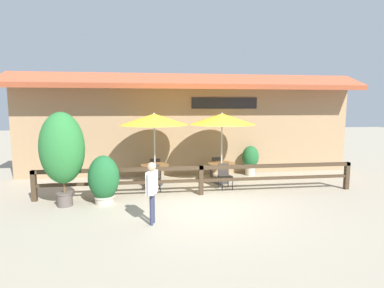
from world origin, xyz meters
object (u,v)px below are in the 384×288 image
at_px(dining_table_near, 155,169).
at_px(dining_table_middle, 221,167).
at_px(chair_middle_streetside, 225,175).
at_px(potted_plant_entrance_palm, 104,179).
at_px(chair_near_wallside, 155,168).
at_px(patio_umbrella_near, 154,119).
at_px(pedestrian, 152,185).
at_px(potted_plant_broad_leaf, 250,159).
at_px(patio_umbrella_middle, 222,119).
at_px(potted_plant_small_flowering, 62,150).
at_px(chair_near_streetside, 154,176).
at_px(chair_middle_wallside, 216,166).

height_order(dining_table_near, dining_table_middle, same).
distance_m(chair_middle_streetside, potted_plant_entrance_palm, 4.09).
relative_size(chair_near_wallside, dining_table_middle, 0.84).
bearing_deg(potted_plant_entrance_palm, patio_umbrella_near, 52.37).
bearing_deg(dining_table_middle, dining_table_near, 179.27).
bearing_deg(pedestrian, potted_plant_broad_leaf, -23.80).
height_order(patio_umbrella_middle, potted_plant_small_flowering, potted_plant_small_flowering).
height_order(patio_umbrella_near, dining_table_near, patio_umbrella_near).
relative_size(patio_umbrella_middle, potted_plant_entrance_palm, 1.83).
relative_size(potted_plant_entrance_palm, potted_plant_broad_leaf, 1.17).
distance_m(patio_umbrella_middle, dining_table_middle, 1.80).
xyz_separation_m(patio_umbrella_near, pedestrian, (-0.10, -3.73, -1.41)).
distance_m(chair_near_streetside, chair_near_wallside, 1.47).
height_order(potted_plant_broad_leaf, pedestrian, pedestrian).
xyz_separation_m(chair_near_wallside, patio_umbrella_middle, (2.46, -0.76, 1.91)).
bearing_deg(potted_plant_small_flowering, dining_table_middle, 21.48).
xyz_separation_m(patio_umbrella_middle, potted_plant_broad_leaf, (1.49, 1.07, -1.71)).
xyz_separation_m(chair_near_streetside, chair_middle_wallside, (2.49, 1.50, 0.00)).
distance_m(chair_middle_wallside, potted_plant_small_flowering, 5.90).
relative_size(patio_umbrella_near, patio_umbrella_middle, 1.00).
relative_size(dining_table_middle, potted_plant_small_flowering, 0.38).
bearing_deg(patio_umbrella_middle, chair_middle_streetside, -94.85).
bearing_deg(chair_middle_streetside, potted_plant_small_flowering, -175.38).
xyz_separation_m(chair_middle_streetside, potted_plant_broad_leaf, (1.56, 1.88, 0.20)).
bearing_deg(chair_middle_wallside, dining_table_middle, 94.15).
relative_size(patio_umbrella_near, chair_near_streetside, 3.04).
bearing_deg(chair_near_streetside, potted_plant_broad_leaf, 21.83).
height_order(dining_table_near, chair_near_wallside, chair_near_wallside).
xyz_separation_m(chair_near_streetside, chair_middle_streetside, (2.45, -0.10, 0.00)).
distance_m(chair_middle_streetside, potted_plant_small_flowering, 5.30).
height_order(chair_middle_streetside, chair_middle_wallside, same).
height_order(dining_table_middle, potted_plant_entrance_palm, potted_plant_entrance_palm).
distance_m(dining_table_near, dining_table_middle, 2.48).
height_order(dining_table_near, chair_middle_streetside, chair_middle_streetside).
distance_m(chair_near_streetside, potted_plant_small_flowering, 3.11).
distance_m(dining_table_middle, pedestrian, 4.53).
bearing_deg(chair_middle_wallside, patio_umbrella_near, 19.40).
bearing_deg(potted_plant_small_flowering, patio_umbrella_middle, 21.48).
xyz_separation_m(dining_table_middle, chair_middle_streetside, (-0.07, -0.80, -0.11)).
bearing_deg(dining_table_middle, potted_plant_broad_leaf, 35.79).
height_order(dining_table_middle, chair_middle_streetside, chair_middle_streetside).
xyz_separation_m(dining_table_middle, potted_plant_broad_leaf, (1.49, 1.07, 0.09)).
bearing_deg(chair_near_wallside, chair_near_streetside, 92.93).
relative_size(chair_near_wallside, chair_middle_wallside, 1.00).
distance_m(chair_near_streetside, chair_middle_streetside, 2.45).
bearing_deg(chair_near_wallside, potted_plant_small_flowering, 51.69).
distance_m(potted_plant_entrance_palm, potted_plant_broad_leaf, 6.25).
relative_size(patio_umbrella_near, potted_plant_small_flowering, 0.97).
bearing_deg(pedestrian, chair_middle_wallside, -12.88).
bearing_deg(chair_near_wallside, patio_umbrella_near, 93.14).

